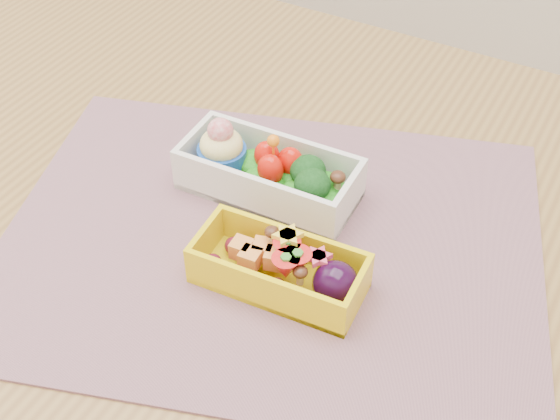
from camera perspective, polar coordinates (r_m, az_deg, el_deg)
The scene contains 4 objects.
table at distance 0.78m, azimuth 0.47°, elevation -7.08°, with size 1.20×0.80×0.75m.
placemat at distance 0.70m, azimuth -0.73°, elevation -2.35°, with size 0.49×0.38×0.00m, color #8E6266.
bento_white at distance 0.74m, azimuth -0.92°, elevation 2.83°, with size 0.18×0.08×0.07m.
bento_yellow at distance 0.65m, azimuth 0.18°, elevation -4.42°, with size 0.15×0.07×0.05m.
Camera 1 is at (0.24, -0.44, 1.25)m, focal length 48.47 mm.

